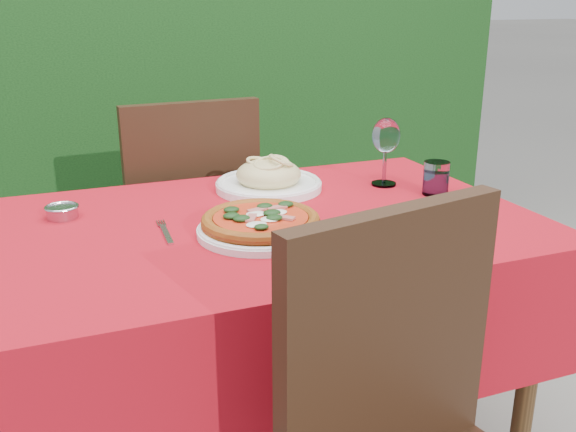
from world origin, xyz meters
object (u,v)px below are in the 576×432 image
object	(u,v)px
pasta_plate	(269,179)
steel_ramekin	(62,212)
chair_far	(187,219)
pizza_plate	(261,224)
fork	(166,234)
wine_glass	(386,138)
water_glass	(436,180)

from	to	relation	value
pasta_plate	steel_ramekin	distance (m)	0.56
chair_far	pizza_plate	xyz separation A→B (m)	(0.01, -0.73, 0.22)
chair_far	pizza_plate	distance (m)	0.76
fork	steel_ramekin	xyz separation A→B (m)	(-0.21, 0.21, 0.01)
pizza_plate	steel_ramekin	world-z (taller)	pizza_plate
wine_glass	steel_ramekin	xyz separation A→B (m)	(-0.88, 0.03, -0.12)
pasta_plate	fork	bearing A→B (deg)	-142.72
chair_far	wine_glass	size ratio (longest dim) A/B	4.93
fork	pasta_plate	bearing A→B (deg)	39.81
chair_far	wine_glass	bearing A→B (deg)	132.08
fork	steel_ramekin	bearing A→B (deg)	137.38
water_glass	fork	size ratio (longest dim) A/B	0.52
pizza_plate	pasta_plate	size ratio (longest dim) A/B	1.01
water_glass	fork	world-z (taller)	water_glass
chair_far	water_glass	size ratio (longest dim) A/B	10.42
pasta_plate	wine_glass	world-z (taller)	wine_glass
chair_far	fork	bearing A→B (deg)	71.19
chair_far	wine_glass	xyz separation A→B (m)	(0.47, -0.48, 0.33)
wine_glass	steel_ramekin	distance (m)	0.89
wine_glass	steel_ramekin	world-z (taller)	wine_glass
pizza_plate	wine_glass	xyz separation A→B (m)	(0.46, 0.25, 0.11)
chair_far	pizza_plate	size ratio (longest dim) A/B	3.20
fork	chair_far	bearing A→B (deg)	76.41
pasta_plate	steel_ramekin	size ratio (longest dim) A/B	3.96
water_glass	steel_ramekin	distance (m)	0.98
pasta_plate	steel_ramekin	xyz separation A→B (m)	(-0.55, -0.05, -0.02)
pizza_plate	water_glass	distance (m)	0.56
chair_far	steel_ramekin	bearing A→B (deg)	45.16
chair_far	pasta_plate	bearing A→B (deg)	108.12
pasta_plate	water_glass	bearing A→B (deg)	-27.78
pasta_plate	fork	xyz separation A→B (m)	(-0.34, -0.26, -0.03)
pizza_plate	wine_glass	world-z (taller)	wine_glass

